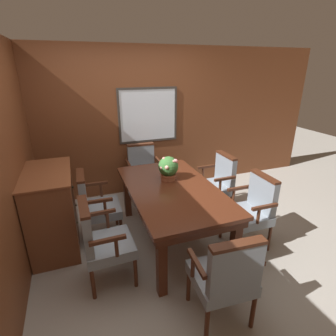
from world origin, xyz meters
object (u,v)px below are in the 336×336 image
object	(u,v)px
chair_left_near	(101,239)
dining_table	(172,195)
chair_head_near	(226,275)
chair_right_far	(217,182)
potted_plant	(168,168)
chair_head_far	(143,169)
chair_left_far	(95,203)
sideboard_cabinet	(53,210)
chair_right_near	(252,208)

from	to	relation	value
chair_left_near	dining_table	bearing A→B (deg)	-67.56
chair_head_near	chair_right_far	bearing A→B (deg)	-114.19
chair_head_near	potted_plant	size ratio (longest dim) A/B	2.98
dining_table	chair_head_far	xyz separation A→B (m)	(-0.03, 1.29, -0.15)
dining_table	chair_left_far	size ratio (longest dim) A/B	1.94
potted_plant	chair_left_far	bearing A→B (deg)	172.40
sideboard_cabinet	chair_right_near	bearing A→B (deg)	-19.51
dining_table	chair_left_near	bearing A→B (deg)	-156.19
chair_left_far	potted_plant	world-z (taller)	potted_plant
chair_head_far	chair_left_far	bearing A→B (deg)	-132.20
chair_right_far	chair_head_near	size ratio (longest dim) A/B	1.00
dining_table	chair_head_far	world-z (taller)	chair_head_far
chair_left_near	chair_head_far	bearing A→B (deg)	-29.00
chair_head_far	chair_head_near	xyz separation A→B (m)	(0.02, -2.54, 0.00)
chair_right_far	chair_head_far	distance (m)	1.26
chair_right_near	chair_left_near	bearing A→B (deg)	-89.16
potted_plant	sideboard_cabinet	distance (m)	1.51
chair_right_far	potted_plant	size ratio (longest dim) A/B	2.98
chair_left_far	chair_right_far	bearing A→B (deg)	-86.67
chair_head_far	potted_plant	distance (m)	1.12
chair_right_far	chair_left_near	size ratio (longest dim) A/B	1.00
chair_right_near	chair_right_far	bearing A→B (deg)	-178.92
dining_table	potted_plant	bearing A→B (deg)	80.51
chair_right_far	sideboard_cabinet	size ratio (longest dim) A/B	0.92
chair_right_near	chair_left_far	distance (m)	1.96
chair_right_far	chair_head_far	world-z (taller)	same
dining_table	chair_right_near	bearing A→B (deg)	-24.11
dining_table	potted_plant	xyz separation A→B (m)	(0.04, 0.25, 0.25)
chair_left_near	chair_head_far	size ratio (longest dim) A/B	1.00
chair_left_far	dining_table	bearing A→B (deg)	-111.11
chair_right_near	chair_head_far	distance (m)	1.93
chair_head_near	chair_right_near	bearing A→B (deg)	-132.88
dining_table	chair_left_far	distance (m)	0.99
chair_left_near	sideboard_cabinet	bearing A→B (deg)	29.24
dining_table	chair_head_far	bearing A→B (deg)	91.20
dining_table	chair_head_near	distance (m)	1.26
dining_table	chair_head_near	xyz separation A→B (m)	(-0.00, -1.25, -0.15)
dining_table	chair_right_far	size ratio (longest dim) A/B	1.94
potted_plant	sideboard_cabinet	bearing A→B (deg)	173.64
chair_left_near	potted_plant	distance (m)	1.23
potted_plant	chair_head_near	bearing A→B (deg)	-91.68
sideboard_cabinet	dining_table	bearing A→B (deg)	-16.41
chair_left_near	chair_head_near	size ratio (longest dim) A/B	1.00
chair_right_far	chair_head_near	distance (m)	1.90
dining_table	chair_head_near	world-z (taller)	chair_head_near
dining_table	chair_right_far	xyz separation A→B (m)	(0.89, 0.43, -0.15)
chair_head_near	sideboard_cabinet	world-z (taller)	sideboard_cabinet
chair_left_far	chair_right_near	bearing A→B (deg)	-111.83
chair_right_near	chair_head_near	xyz separation A→B (m)	(-0.90, -0.85, 0.00)
chair_right_far	chair_left_far	world-z (taller)	same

